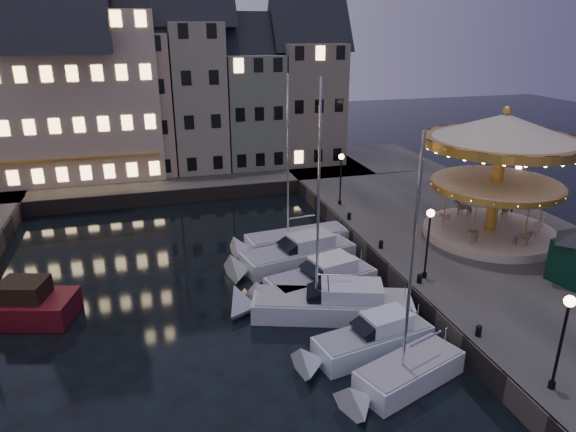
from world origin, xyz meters
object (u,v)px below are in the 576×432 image
object	(u,v)px
red_fishing_boat	(3,307)
motorboat_b	(366,343)
motorboat_d	(315,282)
motorboat_f	(290,241)
bollard_c	(381,244)
carousel	(501,153)
streetlamp_c	(341,172)
streetlamp_d	(516,183)
motorboat_e	(293,256)
bollard_d	(349,216)
motorboat_a	(400,377)
motorboat_c	(325,304)
bollard_a	(479,330)
streetlamp_a	(564,330)
bollard_b	(420,278)
streetlamp_b	(429,234)

from	to	relation	value
red_fishing_boat	motorboat_b	bearing A→B (deg)	-25.13
motorboat_d	motorboat_f	bearing A→B (deg)	87.31
bollard_c	carousel	bearing A→B (deg)	-1.48
streetlamp_c	streetlamp_d	bearing A→B (deg)	-29.91
motorboat_b	motorboat_e	size ratio (longest dim) A/B	0.81
bollard_d	carousel	xyz separation A→B (m)	(8.04, -5.71, 5.57)
motorboat_a	motorboat_c	distance (m)	6.68
bollard_a	bollard_c	world-z (taller)	same
red_fishing_boat	motorboat_d	bearing A→B (deg)	-5.65
motorboat_c	red_fishing_boat	world-z (taller)	motorboat_c
streetlamp_a	bollard_d	world-z (taller)	streetlamp_a
bollard_a	bollard_c	distance (m)	10.50
red_fishing_boat	carousel	xyz separation A→B (m)	(30.44, 0.28, 6.46)
bollard_c	motorboat_c	distance (m)	7.43
bollard_b	bollard_c	world-z (taller)	same
motorboat_c	motorboat_e	size ratio (longest dim) A/B	1.49
streetlamp_b	motorboat_e	world-z (taller)	streetlamp_b
bollard_d	motorboat_c	distance (m)	11.77
bollard_a	motorboat_b	xyz separation A→B (m)	(-4.86, 1.78, -0.96)
streetlamp_c	bollard_d	size ratio (longest dim) A/B	7.32
streetlamp_a	streetlamp_c	distance (m)	23.50
streetlamp_a	streetlamp_c	bearing A→B (deg)	90.00
streetlamp_b	motorboat_f	xyz separation A→B (m)	(-5.52, 8.91, -3.49)
red_fishing_boat	bollard_a	bearing A→B (deg)	-24.08
bollard_b	motorboat_c	world-z (taller)	motorboat_c
bollard_c	bollard_b	bearing A→B (deg)	-90.00
bollard_c	streetlamp_b	bearing A→B (deg)	-82.41
streetlamp_a	bollard_a	size ratio (longest dim) A/B	7.32
motorboat_a	carousel	distance (m)	17.99
motorboat_a	streetlamp_a	bearing A→B (deg)	-31.86
bollard_a	motorboat_e	xyz separation A→B (m)	(-5.48, 12.20, -0.96)
streetlamp_b	streetlamp_d	xyz separation A→B (m)	(11.30, 7.00, 0.00)
bollard_d	motorboat_d	bearing A→B (deg)	-124.26
streetlamp_b	bollard_a	distance (m)	6.50
streetlamp_c	bollard_b	xyz separation A→B (m)	(-0.60, -14.00, -2.41)
bollard_b	motorboat_c	xyz separation A→B (m)	(-5.57, 0.17, -0.92)
streetlamp_a	motorboat_f	bearing A→B (deg)	106.28
bollard_b	bollard_a	bearing A→B (deg)	-90.00
motorboat_a	bollard_c	bearing A→B (deg)	68.91
motorboat_c	bollard_d	bearing A→B (deg)	61.65
streetlamp_d	motorboat_e	bearing A→B (deg)	-177.35
motorboat_b	carousel	xyz separation A→B (m)	(12.89, 8.51, 6.53)
streetlamp_d	streetlamp_c	bearing A→B (deg)	150.09
streetlamp_a	streetlamp_c	xyz separation A→B (m)	(0.00, 23.50, 0.00)
motorboat_f	bollard_d	bearing A→B (deg)	12.51
carousel	motorboat_c	bearing A→B (deg)	-161.26
streetlamp_c	carousel	world-z (taller)	carousel
red_fishing_boat	bollard_d	bearing A→B (deg)	14.95
streetlamp_b	motorboat_f	bearing A→B (deg)	121.80
streetlamp_a	motorboat_f	xyz separation A→B (m)	(-5.52, 18.91, -3.49)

